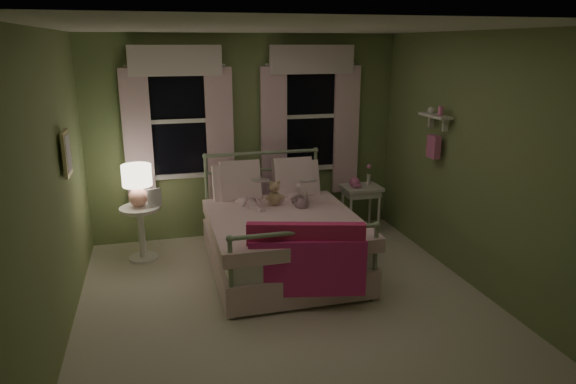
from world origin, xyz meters
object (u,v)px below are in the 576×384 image
object	(u,v)px
nightstand_left	(141,226)
table_lamp	(137,182)
teddy_bear	(274,195)
nightstand_right	(361,193)
bed	(280,236)
child_left	(248,178)
child_right	(294,176)

from	to	relation	value
nightstand_left	table_lamp	size ratio (longest dim) A/B	1.32
teddy_bear	nightstand_right	xyz separation A→B (m)	(1.33, 0.58, -0.24)
bed	nightstand_left	distance (m)	1.66
bed	child_left	size ratio (longest dim) A/B	2.54
child_right	nightstand_right	distance (m)	1.20
bed	table_lamp	distance (m)	1.75
table_lamp	nightstand_right	xyz separation A→B (m)	(2.85, 0.19, -0.40)
child_left	nightstand_left	bearing A→B (deg)	-22.58
bed	child_right	bearing A→B (deg)	56.40
child_right	nightstand_left	bearing A→B (deg)	-4.50
nightstand_right	teddy_bear	bearing A→B (deg)	-156.46
table_lamp	nightstand_right	size ratio (longest dim) A/B	0.77
bed	child_left	xyz separation A→B (m)	(-0.28, 0.42, 0.59)
bed	child_left	distance (m)	0.77
bed	nightstand_left	bearing A→B (deg)	156.74
bed	table_lamp	size ratio (longest dim) A/B	4.12
child_right	table_lamp	xyz separation A→B (m)	(-1.80, 0.23, -0.00)
bed	nightstand_right	bearing A→B (deg)	32.38
child_left	nightstand_left	size ratio (longest dim) A/B	1.23
child_left	nightstand_right	bearing A→B (deg)	-177.36
nightstand_right	child_left	bearing A→B (deg)	-165.37
teddy_bear	table_lamp	world-z (taller)	table_lamp
child_right	teddy_bear	size ratio (longest dim) A/B	2.61
bed	teddy_bear	size ratio (longest dim) A/B	6.86
bed	nightstand_right	size ratio (longest dim) A/B	3.18
child_right	table_lamp	distance (m)	1.82
teddy_bear	table_lamp	size ratio (longest dim) A/B	0.60
child_left	nightstand_right	distance (m)	1.71
bed	nightstand_right	xyz separation A→B (m)	(1.33, 0.84, 0.17)
child_left	teddy_bear	size ratio (longest dim) A/B	2.70
child_right	nightstand_right	xyz separation A→B (m)	(1.05, 0.42, -0.41)
nightstand_left	table_lamp	xyz separation A→B (m)	(0.00, -0.00, 0.54)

